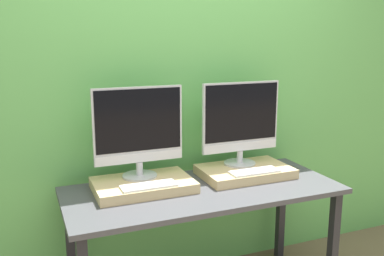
{
  "coord_description": "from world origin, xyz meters",
  "views": [
    {
      "loc": [
        -0.96,
        -1.84,
        1.62
      ],
      "look_at": [
        0.0,
        0.52,
        1.07
      ],
      "focal_mm": 40.0,
      "sensor_mm": 36.0,
      "label": 1
    }
  ],
  "objects_px": {
    "monitor_left": "(139,130)",
    "keyboard_left": "(149,186)",
    "monitor_right": "(241,121)",
    "keyboard_right": "(255,171)"
  },
  "relations": [
    {
      "from": "keyboard_left",
      "to": "monitor_left",
      "type": "bearing_deg",
      "value": 90.0
    },
    {
      "from": "keyboard_left",
      "to": "monitor_right",
      "type": "bearing_deg",
      "value": 15.77
    },
    {
      "from": "keyboard_left",
      "to": "keyboard_right",
      "type": "distance_m",
      "value": 0.67
    },
    {
      "from": "keyboard_right",
      "to": "keyboard_left",
      "type": "bearing_deg",
      "value": 180.0
    },
    {
      "from": "monitor_left",
      "to": "monitor_right",
      "type": "relative_size",
      "value": 1.0
    },
    {
      "from": "monitor_right",
      "to": "keyboard_right",
      "type": "height_order",
      "value": "monitor_right"
    },
    {
      "from": "monitor_left",
      "to": "keyboard_right",
      "type": "distance_m",
      "value": 0.75
    },
    {
      "from": "keyboard_left",
      "to": "monitor_right",
      "type": "relative_size",
      "value": 0.58
    },
    {
      "from": "monitor_left",
      "to": "keyboard_left",
      "type": "height_order",
      "value": "monitor_left"
    },
    {
      "from": "keyboard_left",
      "to": "keyboard_right",
      "type": "bearing_deg",
      "value": 0.0
    }
  ]
}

